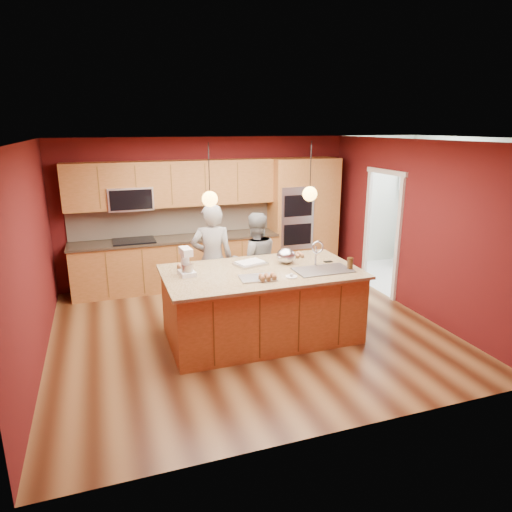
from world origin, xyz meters
name	(u,v)px	position (x,y,z in m)	size (l,w,h in m)	color
floor	(248,330)	(0.00, 0.00, 0.00)	(5.50, 5.50, 0.00)	#442210
ceiling	(248,141)	(0.00, 0.00, 2.70)	(5.50, 5.50, 0.00)	white
wall_back	(207,210)	(0.00, 2.50, 1.35)	(5.50, 5.50, 0.00)	#511112
wall_front	(334,305)	(0.00, -2.50, 1.35)	(5.50, 5.50, 0.00)	#511112
wall_left	(31,259)	(-2.75, 0.00, 1.35)	(5.00, 5.00, 0.00)	#511112
wall_right	(413,227)	(2.75, 0.00, 1.35)	(5.00, 5.00, 0.00)	#511112
cabinet_run	(174,235)	(-0.68, 2.25, 0.98)	(3.74, 0.64, 2.30)	#995C24
oven_column	(303,218)	(1.85, 2.19, 1.15)	(1.30, 0.62, 2.30)	#995C24
doorway_trim	(382,235)	(2.73, 0.80, 1.05)	(0.08, 1.11, 2.20)	silver
laundry_room	(447,177)	(4.35, 1.20, 1.95)	(2.60, 2.70, 2.70)	beige
pendant_left	(210,199)	(-0.59, -0.25, 2.00)	(0.20, 0.20, 0.80)	black
pendant_right	(310,194)	(0.81, -0.25, 2.00)	(0.20, 0.20, 0.80)	black
island	(262,303)	(0.13, -0.25, 0.50)	(2.67, 1.49, 1.36)	#995C24
person_left	(212,260)	(-0.34, 0.75, 0.89)	(0.65, 0.43, 1.78)	black
person_right	(255,262)	(0.36, 0.75, 0.80)	(0.77, 0.60, 1.59)	slate
stand_mixer	(186,263)	(-0.89, -0.11, 1.14)	(0.22, 0.29, 0.37)	white
sheet_cake	(250,263)	(0.05, 0.05, 1.00)	(0.50, 0.43, 0.05)	silver
cooling_rack	(258,278)	(-0.05, -0.56, 0.99)	(0.46, 0.33, 0.02)	#B8BAC0
mixing_bowl	(286,256)	(0.56, -0.04, 1.09)	(0.27, 0.27, 0.23)	silver
plate	(291,277)	(0.38, -0.65, 0.99)	(0.16, 0.16, 0.01)	silver
tumbler	(350,263)	(1.29, -0.59, 1.06)	(0.08, 0.08, 0.16)	#38220C
phone	(328,262)	(1.17, -0.19, 0.99)	(0.12, 0.07, 0.01)	black
cupcakes_left	(183,267)	(-0.90, 0.16, 1.02)	(0.16, 0.16, 0.07)	#C07C4C
cupcakes_rack	(267,277)	(0.03, -0.69, 1.04)	(0.24, 0.16, 0.07)	#C07C4C
cupcakes_right	(294,255)	(0.79, 0.21, 1.01)	(0.28, 0.21, 0.06)	#C07C4C
washer	(442,256)	(4.17, 0.88, 0.50)	(0.62, 0.64, 1.00)	white
dryer	(420,245)	(4.18, 1.55, 0.55)	(0.69, 0.71, 1.11)	white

